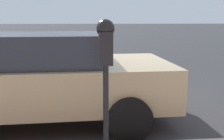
{
  "coord_description": "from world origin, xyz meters",
  "views": [
    {
      "loc": [
        -5.23,
        0.82,
        1.68
      ],
      "look_at": [
        -2.23,
        0.55,
        1.11
      ],
      "focal_mm": 42.0,
      "sensor_mm": 36.0,
      "label": 1
    }
  ],
  "objects": [
    {
      "name": "parking_meter",
      "position": [
        -2.54,
        0.65,
        1.33
      ],
      "size": [
        0.21,
        0.19,
        1.52
      ],
      "color": "black",
      "rests_on": "sidewalk"
    },
    {
      "name": "car_tan",
      "position": [
        -0.88,
        1.69,
        0.78
      ],
      "size": [
        2.27,
        4.41,
        1.47
      ],
      "rotation": [
        0.0,
        0.0,
        3.18
      ],
      "color": "tan",
      "rests_on": "ground_plane"
    },
    {
      "name": "ground_plane",
      "position": [
        0.0,
        0.0,
        0.0
      ],
      "size": [
        220.0,
        220.0,
        0.0
      ],
      "primitive_type": "plane",
      "color": "#333335"
    }
  ]
}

